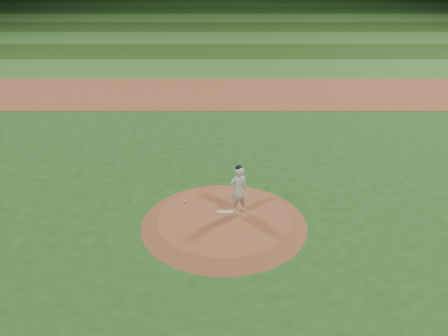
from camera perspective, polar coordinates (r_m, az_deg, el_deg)
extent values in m
plane|color=#23581C|center=(16.67, 0.00, -6.45)|extent=(120.00, 120.00, 0.00)
cube|color=brown|center=(29.43, 0.00, 8.52)|extent=(70.00, 6.00, 0.02)
cube|color=#376D27|center=(34.70, 0.00, 11.30)|extent=(70.00, 5.00, 0.02)
cube|color=#214415|center=(39.55, 0.00, 13.19)|extent=(70.00, 5.00, 0.02)
cube|color=#326A26|center=(44.44, 0.00, 14.66)|extent=(70.00, 5.00, 0.02)
cube|color=#214516|center=(49.34, 0.00, 15.84)|extent=(70.00, 5.00, 0.02)
cube|color=#346A26|center=(54.27, 0.00, 16.81)|extent=(70.00, 5.00, 0.02)
cube|color=#194215|center=(59.20, 0.00, 17.61)|extent=(70.00, 5.00, 0.02)
cone|color=#994F2F|center=(16.61, 0.00, -6.09)|extent=(5.50, 5.50, 0.25)
cube|color=silver|center=(16.83, 0.25, -5.05)|extent=(0.64, 0.16, 0.03)
ellipsoid|color=silver|center=(17.48, -4.55, -3.79)|extent=(0.11, 0.11, 0.06)
imported|color=white|center=(16.45, 1.66, -2.52)|extent=(0.72, 0.60, 1.69)
ellipsoid|color=black|center=(16.07, 1.69, 0.06)|extent=(0.22, 0.22, 0.15)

